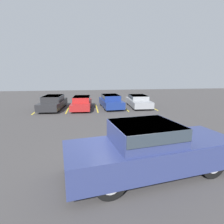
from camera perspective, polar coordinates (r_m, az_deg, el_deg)
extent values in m
plane|color=#423F3F|center=(7.05, 4.53, -16.27)|extent=(60.00, 60.00, 0.00)
cube|color=yellow|center=(17.92, -23.02, 0.66)|extent=(0.12, 4.11, 0.01)
cube|color=yellow|center=(17.41, -14.17, 0.97)|extent=(0.12, 4.11, 0.01)
cube|color=yellow|center=(17.34, -5.01, 1.26)|extent=(0.12, 4.11, 0.01)
cube|color=yellow|center=(17.72, 3.98, 1.52)|extent=(0.12, 4.11, 0.01)
cube|color=yellow|center=(18.50, 12.42, 1.73)|extent=(0.12, 4.11, 0.01)
cube|color=navy|center=(6.32, 12.82, -13.02)|extent=(6.08, 2.88, 0.86)
cube|color=navy|center=(5.90, 10.70, -6.78)|extent=(2.36, 2.16, 0.67)
cube|color=#2D3842|center=(5.85, 10.76, -5.40)|extent=(2.33, 2.21, 0.37)
cube|color=navy|center=(7.22, 25.87, -7.38)|extent=(2.43, 2.25, 0.13)
cube|color=silver|center=(8.15, 30.67, -10.94)|extent=(0.51, 2.07, 0.28)
cylinder|color=black|center=(7.97, 20.92, -10.02)|extent=(0.94, 0.47, 0.90)
cylinder|color=#ADADB2|center=(7.97, 20.92, -10.02)|extent=(0.54, 0.42, 0.50)
cylinder|color=black|center=(6.88, 29.55, -14.56)|extent=(0.94, 0.47, 0.90)
cylinder|color=#ADADB2|center=(6.88, 29.55, -14.56)|extent=(0.54, 0.42, 0.50)
cylinder|color=black|center=(6.55, -4.96, -14.22)|extent=(0.94, 0.47, 0.90)
cylinder|color=#ADADB2|center=(6.55, -4.96, -14.22)|extent=(0.54, 0.42, 0.50)
cylinder|color=black|center=(5.18, -0.81, -22.18)|extent=(0.94, 0.47, 0.90)
cylinder|color=#ADADB2|center=(5.18, -0.81, -22.18)|extent=(0.54, 0.42, 0.50)
cube|color=#232326|center=(17.73, -18.65, 2.49)|extent=(2.21, 4.81, 0.63)
cube|color=#232326|center=(17.74, -18.70, 4.32)|extent=(1.80, 2.56, 0.48)
cube|color=#2D3842|center=(17.73, -18.72, 4.63)|extent=(1.87, 2.52, 0.29)
cylinder|color=black|center=(16.28, -17.18, 1.11)|extent=(0.28, 0.65, 0.63)
cylinder|color=#ADADB2|center=(16.28, -17.18, 1.11)|extent=(0.27, 0.37, 0.35)
cylinder|color=black|center=(16.72, -22.38, 1.01)|extent=(0.28, 0.65, 0.63)
cylinder|color=#ADADB2|center=(16.72, -22.38, 1.01)|extent=(0.27, 0.37, 0.35)
cylinder|color=black|center=(18.88, -15.28, 2.75)|extent=(0.28, 0.65, 0.63)
cylinder|color=#ADADB2|center=(18.88, -15.28, 2.75)|extent=(0.27, 0.37, 0.35)
cylinder|color=black|center=(19.26, -19.83, 2.64)|extent=(0.28, 0.65, 0.63)
cylinder|color=#ADADB2|center=(19.26, -19.83, 2.64)|extent=(0.27, 0.37, 0.35)
cube|color=maroon|center=(17.19, -9.81, 2.51)|extent=(2.01, 4.58, 0.55)
cube|color=maroon|center=(17.19, -9.85, 4.25)|extent=(1.66, 2.42, 0.48)
cube|color=#2D3842|center=(17.18, -9.86, 4.56)|extent=(1.73, 2.38, 0.29)
cylinder|color=black|center=(15.89, -7.56, 1.26)|extent=(0.26, 0.62, 0.61)
cylinder|color=#ADADB2|center=(15.89, -7.56, 1.26)|extent=(0.26, 0.35, 0.34)
cylinder|color=black|center=(16.03, -12.80, 1.16)|extent=(0.26, 0.62, 0.61)
cylinder|color=#ADADB2|center=(16.03, -12.80, 1.16)|extent=(0.26, 0.35, 0.34)
cylinder|color=black|center=(18.43, -7.17, 2.84)|extent=(0.26, 0.62, 0.61)
cylinder|color=#ADADB2|center=(18.43, -7.17, 2.84)|extent=(0.26, 0.35, 0.34)
cylinder|color=black|center=(18.56, -11.70, 2.74)|extent=(0.26, 0.62, 0.61)
cylinder|color=#ADADB2|center=(18.56, -11.70, 2.74)|extent=(0.26, 0.35, 0.34)
cube|color=navy|center=(17.52, -0.39, 3.08)|extent=(2.06, 4.50, 0.64)
cube|color=navy|center=(17.52, -0.45, 4.89)|extent=(1.71, 2.38, 0.46)
cube|color=#2D3842|center=(17.51, -0.45, 5.19)|extent=(1.78, 2.34, 0.27)
cylinder|color=black|center=(16.51, 3.12, 1.88)|extent=(0.26, 0.68, 0.67)
cylinder|color=#ADADB2|center=(16.51, 3.12, 1.88)|extent=(0.25, 0.38, 0.37)
cylinder|color=black|center=(16.18, -2.10, 1.67)|extent=(0.26, 0.68, 0.67)
cylinder|color=#ADADB2|center=(16.18, -2.10, 1.67)|extent=(0.25, 0.38, 0.37)
cylinder|color=black|center=(18.94, 1.08, 3.29)|extent=(0.26, 0.68, 0.67)
cylinder|color=#ADADB2|center=(18.94, 1.08, 3.29)|extent=(0.25, 0.38, 0.37)
cylinder|color=black|center=(18.65, -3.49, 3.12)|extent=(0.26, 0.68, 0.67)
cylinder|color=#ADADB2|center=(18.65, -3.49, 3.12)|extent=(0.25, 0.38, 0.37)
cube|color=gray|center=(18.17, 8.60, 3.17)|extent=(1.99, 4.47, 0.58)
cube|color=gray|center=(18.18, 8.58, 4.77)|extent=(1.69, 2.35, 0.42)
cube|color=#2D3842|center=(18.16, 8.59, 5.03)|extent=(1.76, 2.30, 0.25)
cylinder|color=black|center=(17.21, 12.24, 2.01)|extent=(0.23, 0.65, 0.64)
cylinder|color=#ADADB2|center=(17.21, 12.24, 2.01)|extent=(0.23, 0.36, 0.35)
cylinder|color=black|center=(16.78, 7.05, 1.93)|extent=(0.23, 0.65, 0.64)
cylinder|color=#ADADB2|center=(16.78, 7.05, 1.93)|extent=(0.23, 0.36, 0.35)
cylinder|color=black|center=(19.62, 9.89, 3.39)|extent=(0.23, 0.65, 0.64)
cylinder|color=#ADADB2|center=(19.62, 9.89, 3.39)|extent=(0.23, 0.36, 0.35)
cylinder|color=black|center=(19.23, 5.31, 3.34)|extent=(0.23, 0.65, 0.64)
cylinder|color=#ADADB2|center=(19.23, 5.31, 3.34)|extent=(0.23, 0.36, 0.35)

